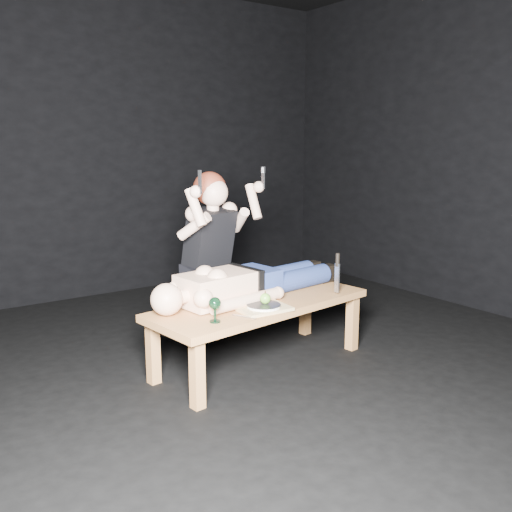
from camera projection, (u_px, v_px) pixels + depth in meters
name	position (u px, v px, depth m)	size (l,w,h in m)	color
ground	(254.00, 372.00, 3.69)	(5.00, 5.00, 0.00)	black
back_wall	(106.00, 142.00, 5.40)	(5.00, 5.00, 0.00)	black
table	(260.00, 333.00, 3.77)	(1.55, 0.58, 0.45)	#9E6C3A
lying_man	(251.00, 278.00, 3.84)	(1.50, 0.46, 0.26)	#E0B092
kneeling_woman	(202.00, 257.00, 4.11)	(0.71, 0.79, 1.33)	black
serving_tray	(264.00, 309.00, 3.53)	(0.32, 0.23, 0.02)	tan
plate	(264.00, 306.00, 3.52)	(0.21, 0.21, 0.02)	white
apple	(265.00, 299.00, 3.53)	(0.07, 0.07, 0.07)	#439423
goblet	(215.00, 310.00, 3.27)	(0.07, 0.07, 0.15)	black
fork_flat	(244.00, 317.00, 3.38)	(0.01, 0.16, 0.01)	#B2B2B7
knife_flat	(279.00, 305.00, 3.63)	(0.01, 0.16, 0.01)	#B2B2B7
spoon_flat	(273.00, 305.00, 3.64)	(0.01, 0.16, 0.01)	#B2B2B7
carving_knife	(337.00, 274.00, 3.88)	(0.04, 0.04, 0.29)	#B2B2B7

